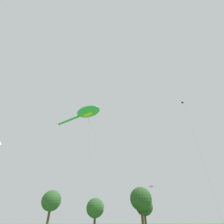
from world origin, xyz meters
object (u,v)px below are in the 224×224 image
Objects in this scene: big_show_kite at (87,112)px; tree_broad_distant at (51,201)px; small_kite_diamond_red at (70,192)px; small_kite_delta_white at (185,110)px; tree_oak_right at (95,208)px; tree_oak_left at (141,199)px; tree_pine_center at (144,206)px; small_kite_stunt_black at (151,187)px.

tree_broad_distant is at bearing 144.80° from big_show_kite.
big_show_kite is 2.38× the size of small_kite_diamond_red.
small_kite_delta_white is 56.58m from tree_broad_distant.
small_kite_delta_white is at bearing -87.04° from tree_oak_right.
big_show_kite is at bearing -105.09° from tree_oak_right.
small_kite_delta_white is at bearing -71.96° from tree_broad_distant.
tree_broad_distant is (-17.34, 53.21, -8.32)m from small_kite_delta_white.
small_kite_delta_white reaches higher than tree_oak_left.
small_kite_delta_white is 2.03× the size of tree_oak_right.
big_show_kite reaches higher than tree_pine_center.
tree_broad_distant reaches higher than tree_oak_right.
tree_broad_distant is at bearing -170.63° from small_kite_diamond_red.
tree_oak_left is 1.06× the size of tree_broad_distant.
tree_pine_center is (30.35, 43.66, -8.20)m from big_show_kite.
small_kite_diamond_red is at bearing -118.23° from small_kite_stunt_black.
small_kite_stunt_black is (17.47, 3.24, 2.18)m from small_kite_diamond_red.
small_kite_stunt_black is at bearing -60.05° from tree_broad_distant.
small_kite_stunt_black is at bearing -114.08° from tree_pine_center.
small_kite_delta_white is 43.41m from tree_oak_left.
tree_pine_center is (30.25, 31.84, 0.35)m from small_kite_diamond_red.
tree_oak_left reaches higher than small_kite_diamond_red.
tree_oak_left is at bearing -24.89° from tree_oak_right.
tree_broad_distant is at bearing -97.12° from small_kite_delta_white.
small_kite_stunt_black is at bearing 92.24° from big_show_kite.
tree_oak_right is (-2.47, 47.64, -10.57)m from small_kite_delta_white.
small_kite_delta_white is 48.86m from tree_oak_right.
big_show_kite reaches higher than tree_oak_left.
tree_broad_distant is (-2.79, 50.39, -6.66)m from big_show_kite.
small_kite_delta_white reaches higher than small_kite_diamond_red.
tree_pine_center is at bearing 106.83° from big_show_kite.
tree_oak_right is (12.08, 44.81, -8.91)m from big_show_kite.
big_show_kite is 1.25× the size of tree_oak_left.
small_kite_delta_white is at bearing -108.77° from tree_pine_center.
big_show_kite is 53.80m from tree_pine_center.
small_kite_diamond_red is 0.53× the size of tree_oak_left.
tree_oak_left is (14.37, -6.67, 2.57)m from tree_oak_right.
big_show_kite reaches higher than tree_oak_right.
tree_broad_distant is at bearing 171.20° from small_kite_stunt_black.
tree_oak_left is (11.91, 40.97, -8.00)m from small_kite_delta_white.
tree_oak_right is at bearing -112.20° from small_kite_delta_white.
tree_oak_left is at bearing 120.20° from small_kite_stunt_black.
small_kite_stunt_black is (17.57, 15.06, -6.37)m from big_show_kite.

